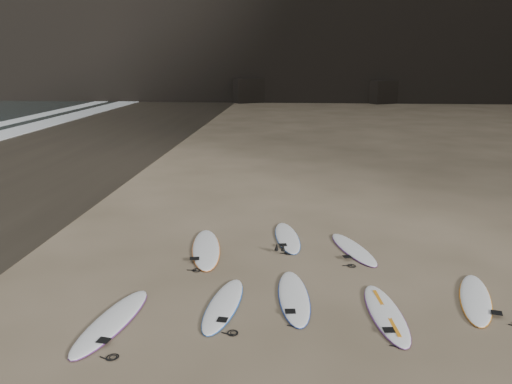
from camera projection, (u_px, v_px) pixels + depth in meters
ground at (324, 300)px, 9.77m from camera, size 240.00×240.00×0.00m
surfboard_0 at (112, 321)px, 8.89m from camera, size 1.00×2.55×0.09m
surfboard_1 at (224, 304)px, 9.50m from camera, size 0.79×2.31×0.08m
surfboard_2 at (294, 296)px, 9.81m from camera, size 0.79×2.43×0.09m
surfboard_3 at (386, 313)px, 9.17m from camera, size 0.79×2.38×0.08m
surfboard_4 at (475, 298)px, 9.73m from camera, size 1.13×2.37×0.08m
surfboard_5 at (206, 248)px, 12.27m from camera, size 1.13×2.79×0.10m
surfboard_6 at (287, 237)px, 13.05m from camera, size 0.91×2.41×0.08m
surfboard_7 at (353, 249)px, 12.26m from camera, size 1.25×2.31×0.08m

